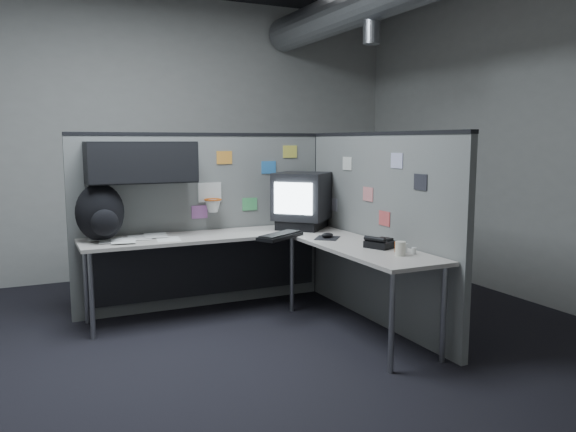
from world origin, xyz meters
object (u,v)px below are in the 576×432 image
monitor (302,200)px  backpack (100,213)px  desk (252,250)px  keyboard (280,236)px  phone (380,243)px

monitor → backpack: bearing=178.5°
desk → keyboard: keyboard is taller
monitor → desk: bearing=-156.2°
keyboard → phone: bearing=-41.0°
desk → backpack: size_ratio=4.82×
monitor → phone: (0.11, -1.13, -0.24)m
desk → phone: (0.72, -0.88, 0.15)m
phone → backpack: bearing=134.8°
desk → phone: size_ratio=9.20×
phone → backpack: size_ratio=0.52×
monitor → backpack: size_ratio=1.37×
keyboard → backpack: size_ratio=1.03×
monitor → keyboard: (-0.41, -0.40, -0.25)m
keyboard → backpack: backpack is taller
phone → monitor: bearing=82.7°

